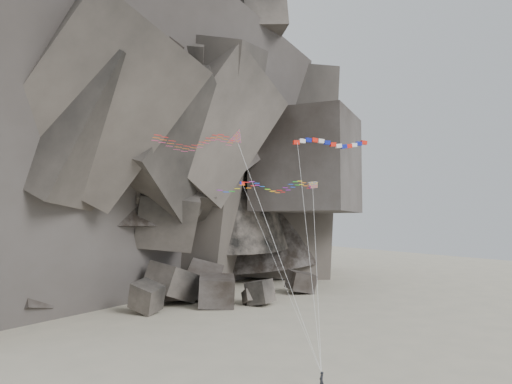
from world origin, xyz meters
TOP-DOWN VIEW (x-y plane):
  - ground at (0.00, 0.00)m, footprint 260.00×260.00m
  - headland at (0.00, 70.00)m, footprint 110.00×70.00m
  - boulder_field at (2.54, 36.05)m, footprint 74.61×19.68m
  - kite_flyer at (-1.39, -7.25)m, footprint 0.77×0.62m
  - delta_kite at (-9.86, 1.96)m, footprint 13.30×10.49m
  - banner_kite at (9.91, 2.43)m, footprint 16.02×12.02m
  - parafoil_kite at (-1.25, 1.55)m, footprint 13.46×9.23m
  - pennant_kite at (-2.72, 1.39)m, footprint 1.90×10.68m

SIDE VIEW (x-z plane):
  - ground at x=0.00m, z-range 0.00..0.00m
  - kite_flyer at x=-1.39m, z-range 0.00..1.92m
  - boulder_field at x=2.54m, z-range -1.86..6.21m
  - pennant_kite at x=-2.72m, z-range 7.15..25.41m
  - parafoil_kite at x=-1.25m, z-range 10.02..28.51m
  - delta_kite at x=-9.86m, z-range 11.61..35.55m
  - banner_kite at x=9.91m, z-range 12.84..36.87m
  - headland at x=0.00m, z-range 0.00..84.00m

